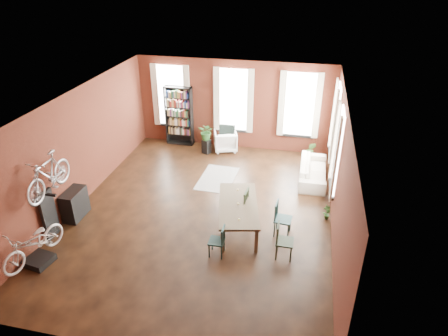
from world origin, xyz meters
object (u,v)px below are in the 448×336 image
(dining_chair_a, at_px, (217,241))
(bicycle_floor, at_px, (30,229))
(white_armchair, at_px, (225,140))
(bike_trainer, at_px, (39,260))
(dining_table, at_px, (238,216))
(dining_chair_c, at_px, (285,241))
(bookshelf, at_px, (179,116))
(dining_chair_b, at_px, (239,206))
(dining_chair_d, at_px, (283,219))
(console_table, at_px, (75,204))
(plant_stand, at_px, (206,146))
(cream_sofa, at_px, (313,168))

(dining_chair_a, bearing_deg, bicycle_floor, -73.26)
(white_armchair, height_order, bike_trainer, white_armchair)
(dining_chair_a, bearing_deg, dining_table, 165.28)
(dining_chair_c, bearing_deg, bookshelf, 38.38)
(dining_chair_b, bearing_deg, dining_table, 13.51)
(dining_chair_b, height_order, dining_chair_d, dining_chair_b)
(dining_chair_c, bearing_deg, white_armchair, 26.06)
(console_table, xyz_separation_m, bicycle_floor, (0.16, -1.92, 0.59))
(plant_stand, bearing_deg, cream_sofa, -16.29)
(dining_table, distance_m, bike_trainer, 4.85)
(dining_chair_a, relative_size, console_table, 0.99)
(white_armchair, bearing_deg, dining_chair_c, 97.39)
(bike_trainer, bearing_deg, console_table, 94.75)
(bookshelf, distance_m, bicycle_floor, 7.20)
(white_armchair, height_order, bicycle_floor, bicycle_floor)
(dining_chair_a, bearing_deg, dining_chair_c, 99.20)
(dining_table, bearing_deg, bike_trainer, -163.38)
(white_armchair, relative_size, bike_trainer, 1.48)
(dining_chair_c, distance_m, dining_chair_d, 0.87)
(dining_table, bearing_deg, bookshelf, 110.90)
(bookshelf, height_order, plant_stand, bookshelf)
(bike_trainer, relative_size, console_table, 0.68)
(dining_chair_b, height_order, plant_stand, dining_chair_b)
(cream_sofa, xyz_separation_m, console_table, (-6.23, -3.50, -0.01))
(dining_table, bearing_deg, cream_sofa, 46.55)
(plant_stand, xyz_separation_m, bicycle_floor, (-2.30, -6.52, 0.74))
(dining_chair_a, relative_size, white_armchair, 0.98)
(dining_chair_b, relative_size, dining_chair_c, 1.13)
(dining_chair_a, distance_m, white_armchair, 5.79)
(bookshelf, relative_size, white_armchair, 2.71)
(dining_chair_c, distance_m, white_armchair, 6.02)
(white_armchair, distance_m, console_table, 5.86)
(dining_chair_b, distance_m, dining_chair_c, 1.73)
(bookshelf, bearing_deg, plant_stand, -26.91)
(white_armchair, bearing_deg, dining_chair_b, 88.62)
(cream_sofa, relative_size, bike_trainer, 3.81)
(dining_chair_d, bearing_deg, console_table, 99.30)
(dining_chair_a, height_order, dining_chair_c, dining_chair_c)
(cream_sofa, height_order, plant_stand, cream_sofa)
(plant_stand, height_order, bicycle_floor, bicycle_floor)
(dining_chair_a, distance_m, cream_sofa, 4.71)
(dining_chair_a, relative_size, dining_chair_d, 0.86)
(dining_table, xyz_separation_m, dining_chair_a, (-0.29, -1.15, 0.03))
(dining_chair_b, bearing_deg, bike_trainer, -52.34)
(dining_chair_b, bearing_deg, bookshelf, -139.64)
(bike_trainer, bearing_deg, dining_table, 28.95)
(dining_chair_a, height_order, bicycle_floor, bicycle_floor)
(bookshelf, height_order, bike_trainer, bookshelf)
(dining_chair_b, height_order, dining_chair_c, dining_chair_b)
(cream_sofa, bearing_deg, dining_chair_a, 153.07)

